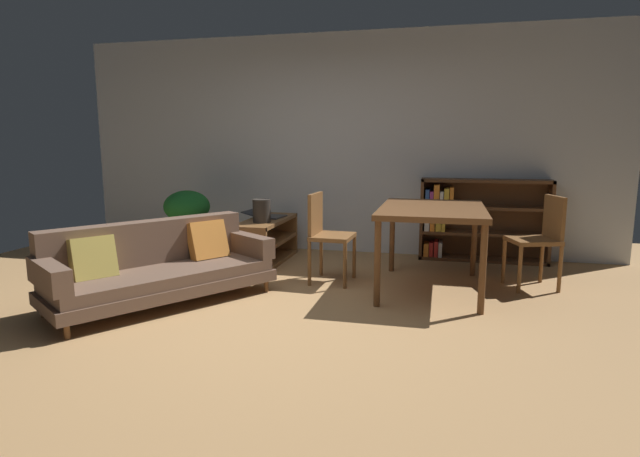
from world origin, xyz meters
The scene contains 11 objects.
ground_plane centered at (0.00, 0.00, 0.00)m, with size 8.16×8.16×0.00m, color tan.
back_wall_panel centered at (0.00, 2.70, 1.35)m, with size 6.80×0.10×2.70m, color silver.
fabric_couch centered at (-1.08, 0.20, 0.32)m, with size 1.68×1.98×0.69m.
media_console centered at (-0.67, 1.84, 0.25)m, with size 0.41×1.17×0.50m.
open_laptop centered at (-0.73, 2.00, 0.52)m, with size 0.49×0.36×0.07m.
desk_speaker centered at (-0.64, 1.61, 0.63)m, with size 0.20×0.20×0.26m.
potted_floor_plant centered at (-1.70, 1.91, 0.56)m, with size 0.55×0.55×0.81m.
dining_table centered at (1.21, 1.13, 0.71)m, with size 0.95×1.35×0.79m.
dining_chair_near centered at (2.21, 1.44, 0.50)m, with size 0.51×0.49×0.88m.
dining_chair_far centered at (0.19, 1.18, 0.51)m, with size 0.41×0.46×0.88m.
bookshelf centered at (1.68, 2.53, 0.48)m, with size 1.46×0.28×0.96m.
Camera 1 is at (1.30, -3.64, 1.37)m, focal length 28.54 mm.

